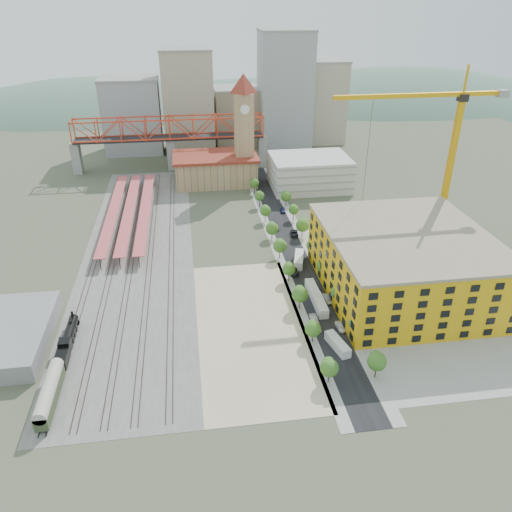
{
  "coord_description": "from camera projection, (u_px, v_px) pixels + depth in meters",
  "views": [
    {
      "loc": [
        -17.88,
        -137.96,
        78.27
      ],
      "look_at": [
        0.31,
        -10.98,
        10.0
      ],
      "focal_mm": 35.0,
      "sensor_mm": 36.0,
      "label": 1
    }
  ],
  "objects": [
    {
      "name": "parking_garage",
      "position": [
        309.0,
        172.0,
        221.95
      ],
      "size": [
        34.0,
        26.0,
        14.0
      ],
      "primitive_type": "cube",
      "color": "silver",
      "rests_on": "ground"
    },
    {
      "name": "rail_tracks",
      "position": [
        134.0,
        250.0,
        170.05
      ],
      "size": [
        26.56,
        160.0,
        0.18
      ],
      "color": "#382B23",
      "rests_on": "ground"
    },
    {
      "name": "car_7",
      "position": [
        283.0,
        211.0,
        199.38
      ],
      "size": [
        2.37,
        4.82,
        1.35
      ],
      "primitive_type": "imported",
      "rotation": [
        0.0,
        0.0,
        -0.1
      ],
      "color": "#1A204D",
      "rests_on": "ground"
    },
    {
      "name": "site_trailer_d",
      "position": [
        299.0,
        259.0,
        161.46
      ],
      "size": [
        5.36,
        10.72,
        2.84
      ],
      "primitive_type": "cube",
      "rotation": [
        0.0,
        0.0,
        -0.27
      ],
      "color": "silver",
      "rests_on": "ground"
    },
    {
      "name": "car_4",
      "position": [
        340.0,
        327.0,
        130.16
      ],
      "size": [
        2.1,
        4.64,
        1.54
      ],
      "primitive_type": "imported",
      "rotation": [
        0.0,
        0.0,
        0.06
      ],
      "color": "white",
      "rests_on": "ground"
    },
    {
      "name": "clock_tower",
      "position": [
        244.0,
        120.0,
        216.99
      ],
      "size": [
        12.0,
        12.0,
        52.0
      ],
      "color": "tan",
      "rests_on": "ground"
    },
    {
      "name": "car_2",
      "position": [
        294.0,
        272.0,
        155.8
      ],
      "size": [
        2.74,
        5.65,
        1.55
      ],
      "primitive_type": "imported",
      "rotation": [
        0.0,
        0.0,
        -0.03
      ],
      "color": "black",
      "rests_on": "ground"
    },
    {
      "name": "locomotive",
      "position": [
        68.0,
        340.0,
        123.52
      ],
      "size": [
        2.69,
        20.76,
        5.19
      ],
      "color": "black",
      "rests_on": "ground"
    },
    {
      "name": "dirt_lot",
      "position": [
        251.0,
        327.0,
        131.53
      ],
      "size": [
        28.0,
        67.0,
        0.06
      ],
      "primitive_type": "cube",
      "color": "tan",
      "rests_on": "ground"
    },
    {
      "name": "sidewalk_west",
      "position": [
        274.0,
        245.0,
        173.98
      ],
      "size": [
        3.0,
        170.0,
        0.04
      ],
      "primitive_type": "cube",
      "color": "gray",
      "rests_on": "ground"
    },
    {
      "name": "construction_building",
      "position": [
        404.0,
        263.0,
        142.93
      ],
      "size": [
        44.6,
        50.6,
        18.8
      ],
      "color": "gold",
      "rests_on": "ground"
    },
    {
      "name": "car_0",
      "position": [
        317.0,
        327.0,
        130.23
      ],
      "size": [
        2.02,
        4.53,
        1.51
      ],
      "primitive_type": "imported",
      "rotation": [
        0.0,
        0.0,
        -0.05
      ],
      "color": "white",
      "rests_on": "ground"
    },
    {
      "name": "street_trees",
      "position": [
        296.0,
        257.0,
        165.94
      ],
      "size": [
        15.4,
        124.4,
        8.0
      ],
      "color": "#335A1B",
      "rests_on": "ground"
    },
    {
      "name": "tower_crane",
      "position": [
        444.0,
        140.0,
        157.58
      ],
      "size": [
        55.52,
        2.9,
        59.26
      ],
      "color": "orange",
      "rests_on": "ground"
    },
    {
      "name": "car_5",
      "position": [
        327.0,
        299.0,
        141.96
      ],
      "size": [
        2.41,
        5.06,
        1.6
      ],
      "primitive_type": "imported",
      "rotation": [
        0.0,
        0.0,
        0.15
      ],
      "color": "#A4A5AA",
      "rests_on": "ground"
    },
    {
      "name": "construction_pad",
      "position": [
        409.0,
        290.0,
        147.71
      ],
      "size": [
        50.0,
        90.0,
        0.06
      ],
      "primitive_type": "cube",
      "color": "gray",
      "rests_on": "ground"
    },
    {
      "name": "car_6",
      "position": [
        294.0,
        234.0,
        180.22
      ],
      "size": [
        3.28,
        5.84,
        1.54
      ],
      "primitive_type": "imported",
      "rotation": [
        0.0,
        0.0,
        -0.13
      ],
      "color": "black",
      "rests_on": "ground"
    },
    {
      "name": "site_trailer_c",
      "position": [
        313.0,
        290.0,
        144.95
      ],
      "size": [
        2.66,
        9.66,
        2.64
      ],
      "primitive_type": "cube",
      "rotation": [
        0.0,
        0.0,
        0.01
      ],
      "color": "silver",
      "rests_on": "ground"
    },
    {
      "name": "distant_hills",
      "position": [
        263.0,
        198.0,
        429.8
      ],
      "size": [
        647.0,
        264.0,
        227.0
      ],
      "color": "#4C6B59",
      "rests_on": "ground"
    },
    {
      "name": "truss_bridge",
      "position": [
        170.0,
        131.0,
        239.32
      ],
      "size": [
        94.0,
        9.6,
        25.6
      ],
      "color": "gray",
      "rests_on": "ground"
    },
    {
      "name": "coach",
      "position": [
        49.0,
        393.0,
        105.7
      ],
      "size": [
        2.98,
        17.3,
        5.43
      ],
      "color": "#2F3C21",
      "rests_on": "ground"
    },
    {
      "name": "street_asphalt",
      "position": [
        290.0,
        244.0,
        174.66
      ],
      "size": [
        12.0,
        170.0,
        0.06
      ],
      "primitive_type": "cube",
      "color": "black",
      "rests_on": "ground"
    },
    {
      "name": "warehouse",
      "position": [
        3.0,
        336.0,
        123.91
      ],
      "size": [
        22.0,
        32.0,
        5.0
      ],
      "primitive_type": "cube",
      "color": "gray",
      "rests_on": "ground"
    },
    {
      "name": "ballast_strip",
      "position": [
        139.0,
        250.0,
        170.34
      ],
      "size": [
        36.0,
        165.0,
        0.06
      ],
      "primitive_type": "cube",
      "color": "#605E59",
      "rests_on": "ground"
    },
    {
      "name": "car_3",
      "position": [
        275.0,
        228.0,
        184.81
      ],
      "size": [
        2.18,
        5.26,
        1.52
      ],
      "primitive_type": "imported",
      "rotation": [
        0.0,
        0.0,
        0.01
      ],
      "color": "#1B1F4E",
      "rests_on": "ground"
    },
    {
      "name": "ground",
      "position": [
        250.0,
        268.0,
        159.57
      ],
      "size": [
        400.0,
        400.0,
        0.0
      ],
      "primitive_type": "plane",
      "color": "#474C38",
      "rests_on": "ground"
    },
    {
      "name": "car_1",
      "position": [
        314.0,
        319.0,
        133.09
      ],
      "size": [
        1.7,
        4.72,
        1.55
      ],
      "primitive_type": "imported",
      "rotation": [
        0.0,
        0.0,
        0.01
      ],
      "color": "#A8A8AD",
      "rests_on": "ground"
    },
    {
      "name": "platform_canopies",
      "position": [
        129.0,
        209.0,
        191.88
      ],
      "size": [
        16.0,
        80.0,
        4.12
      ],
      "color": "#CD4F55",
      "rests_on": "ground"
    },
    {
      "name": "sidewalk_east",
      "position": [
        305.0,
        243.0,
        175.36
      ],
      "size": [
        3.0,
        170.0,
        0.04
      ],
      "primitive_type": "cube",
      "color": "gray",
      "rests_on": "ground"
    },
    {
      "name": "site_trailer_b",
      "position": [
        320.0,
        305.0,
        138.07
      ],
      "size": [
        2.71,
        10.04,
        2.74
      ],
      "primitive_type": "cube",
      "rotation": [
        0.0,
        0.0,
        -0.01
      ],
      "color": "silver",
      "rests_on": "ground"
    },
    {
      "name": "skyline",
      "position": [
        229.0,
        105.0,
        274.14
      ],
      "size": [
        133.0,
        46.0,
        60.0
      ],
      "color": "#9EA0A3",
      "rests_on": "ground"
    },
    {
      "name": "station_hall",
      "position": [
        216.0,
        169.0,
        227.46
      ],
      "size": [
        38.0,
        24.0,
        13.1
      ],
      "color": "tan",
      "rests_on": "ground"
    },
    {
      "name": "site_trailer_a",
      "position": [
        338.0,
        344.0,
        122.97
      ],
      "size": [
        4.51,
        9.44,
        2.5
      ],
      "primitive_type": "cube",
      "rotation": [
        0.0,
        0.0,
        0.24
      ],
      "color": "silver",
      "rests_on": "ground"
    }
  ]
}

